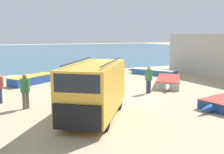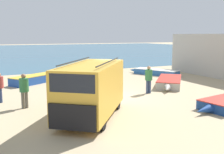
# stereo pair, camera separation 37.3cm
# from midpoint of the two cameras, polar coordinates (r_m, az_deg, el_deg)

# --- Properties ---
(ground_plane) EXTENTS (200.00, 200.00, 0.00)m
(ground_plane) POSITION_cam_midpoint_polar(r_m,az_deg,el_deg) (15.34, -0.29, -4.57)
(ground_plane) COLOR tan
(sea_water) EXTENTS (120.00, 80.00, 0.01)m
(sea_water) POSITION_cam_midpoint_polar(r_m,az_deg,el_deg) (65.83, -20.58, 5.34)
(sea_water) COLOR #33607A
(sea_water) RESTS_ON ground_plane
(parked_van) EXTENTS (4.48, 5.07, 2.52)m
(parked_van) POSITION_cam_midpoint_polar(r_m,az_deg,el_deg) (11.53, -4.76, -2.53)
(parked_van) COLOR gold
(parked_van) RESTS_ON ground_plane
(fishing_rowboat_1) EXTENTS (1.59, 4.83, 0.67)m
(fishing_rowboat_1) POSITION_cam_midpoint_polar(r_m,az_deg,el_deg) (17.72, -3.98, -1.62)
(fishing_rowboat_1) COLOR #ADA89E
(fishing_rowboat_1) RESTS_ON ground_plane
(fishing_rowboat_2) EXTENTS (3.13, 4.82, 0.52)m
(fishing_rowboat_2) POSITION_cam_midpoint_polar(r_m,az_deg,el_deg) (24.65, 8.43, 1.13)
(fishing_rowboat_2) COLOR #2D66AD
(fishing_rowboat_2) RESTS_ON ground_plane
(fishing_rowboat_3) EXTENTS (4.26, 3.24, 0.63)m
(fishing_rowboat_3) POSITION_cam_midpoint_polar(r_m,az_deg,el_deg) (20.83, -17.08, -0.46)
(fishing_rowboat_3) COLOR #234CA3
(fishing_rowboat_3) RESTS_ON ground_plane
(fishing_rowboat_5) EXTENTS (4.02, 4.47, 0.56)m
(fishing_rowboat_5) POSITION_cam_midpoint_polar(r_m,az_deg,el_deg) (19.40, 11.63, -1.03)
(fishing_rowboat_5) COLOR #ADA89E
(fishing_rowboat_5) RESTS_ON ground_plane
(fisherman_1) EXTENTS (0.46, 0.46, 1.74)m
(fisherman_1) POSITION_cam_midpoint_polar(r_m,az_deg,el_deg) (13.66, -19.13, -2.30)
(fisherman_1) COLOR #5B564C
(fisherman_1) RESTS_ON ground_plane
(fisherman_2) EXTENTS (0.46, 0.46, 1.73)m
(fisherman_2) POSITION_cam_midpoint_polar(r_m,az_deg,el_deg) (16.53, 7.34, 0.01)
(fisherman_2) COLOR navy
(fisherman_2) RESTS_ON ground_plane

